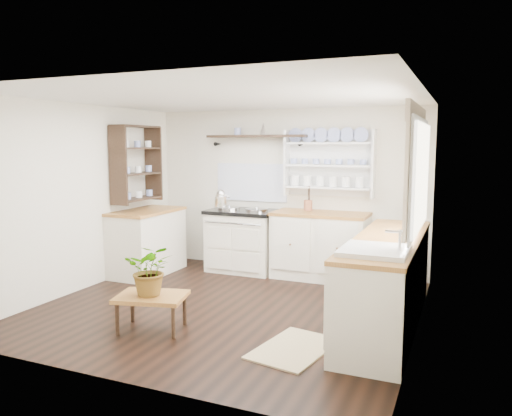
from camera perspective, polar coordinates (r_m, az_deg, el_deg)
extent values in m
cube|color=black|center=(5.67, -3.21, -11.27)|extent=(4.00, 3.80, 0.01)
cube|color=beige|center=(7.16, 3.45, 2.03)|extent=(4.00, 0.02, 2.30)
cube|color=beige|center=(4.88, 18.26, -0.79)|extent=(0.02, 3.80, 2.30)
cube|color=beige|center=(6.55, -19.19, 1.15)|extent=(0.02, 3.80, 2.30)
cube|color=white|center=(5.40, -3.39, 12.54)|extent=(4.00, 3.80, 0.01)
cube|color=white|center=(5.00, 18.11, 3.44)|extent=(0.04, 1.40, 1.00)
cube|color=white|center=(5.00, 17.89, 3.45)|extent=(0.02, 1.50, 1.10)
cube|color=beige|center=(5.00, 17.92, 10.10)|extent=(0.04, 1.55, 0.18)
cube|color=white|center=(7.16, -1.52, -3.91)|extent=(0.94, 0.61, 0.83)
cube|color=black|center=(7.09, -1.53, -0.42)|extent=(0.98, 0.65, 0.05)
cylinder|color=silver|center=(7.18, -3.11, -0.02)|extent=(0.32, 0.32, 0.03)
cylinder|color=silver|center=(7.00, 0.08, -0.19)|extent=(0.32, 0.32, 0.03)
cylinder|color=silver|center=(6.80, -2.74, -1.78)|extent=(0.85, 0.02, 0.02)
cube|color=silver|center=(6.80, 7.34, -4.35)|extent=(1.25, 0.60, 0.88)
cube|color=brown|center=(6.73, 7.40, -0.67)|extent=(1.27, 0.63, 0.04)
cube|color=silver|center=(5.15, 14.68, -8.32)|extent=(0.60, 2.40, 0.88)
cube|color=brown|center=(5.05, 14.84, -3.50)|extent=(0.62, 2.43, 0.04)
cube|color=white|center=(4.34, 13.37, -6.28)|extent=(0.55, 0.60, 0.28)
cylinder|color=silver|center=(4.27, 16.10, -3.85)|extent=(0.02, 0.02, 0.22)
cube|color=silver|center=(7.16, -12.32, -3.87)|extent=(0.60, 1.10, 0.88)
cube|color=brown|center=(7.09, -12.42, -0.38)|extent=(0.62, 1.13, 0.04)
cube|color=white|center=(6.93, 8.52, 5.10)|extent=(1.20, 0.03, 0.90)
cube|color=white|center=(6.84, 8.33, 5.08)|extent=(1.20, 0.22, 0.02)
cylinder|color=navy|center=(6.84, 8.39, 7.34)|extent=(0.20, 0.02, 0.20)
cube|color=black|center=(7.15, 0.10, 8.21)|extent=(1.50, 0.24, 0.04)
cone|color=black|center=(7.49, -4.31, 7.31)|extent=(0.06, 0.20, 0.06)
cone|color=black|center=(6.99, 5.27, 7.30)|extent=(0.06, 0.20, 0.06)
cube|color=black|center=(7.12, -13.49, 5.04)|extent=(0.28, 0.80, 1.05)
cylinder|color=brown|center=(6.85, 5.97, 0.32)|extent=(0.12, 0.12, 0.14)
cube|color=brown|center=(5.02, -11.87, -9.91)|extent=(0.75, 0.61, 0.04)
cylinder|color=black|center=(5.01, -15.59, -12.17)|extent=(0.04, 0.04, 0.31)
cylinder|color=black|center=(5.33, -13.95, -10.93)|extent=(0.04, 0.04, 0.31)
cylinder|color=black|center=(4.82, -9.43, -12.79)|extent=(0.04, 0.04, 0.31)
cylinder|color=black|center=(5.15, -8.15, -11.44)|extent=(0.04, 0.04, 0.31)
imported|color=#3F7233|center=(4.94, -11.95, -6.89)|extent=(0.57, 0.54, 0.50)
cube|color=#83684C|center=(4.60, 4.37, -15.70)|extent=(0.69, 0.94, 0.02)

